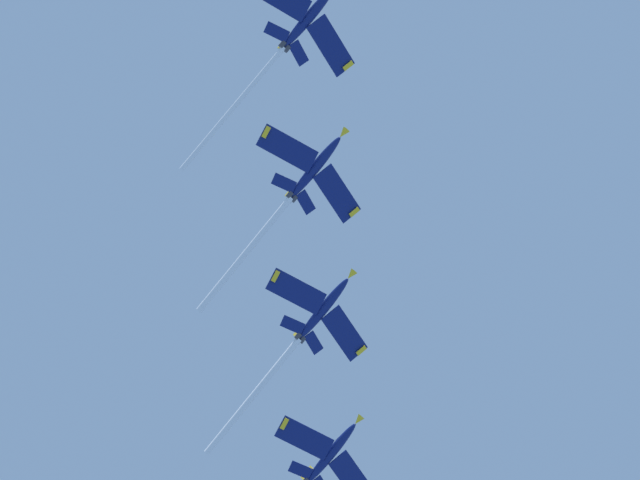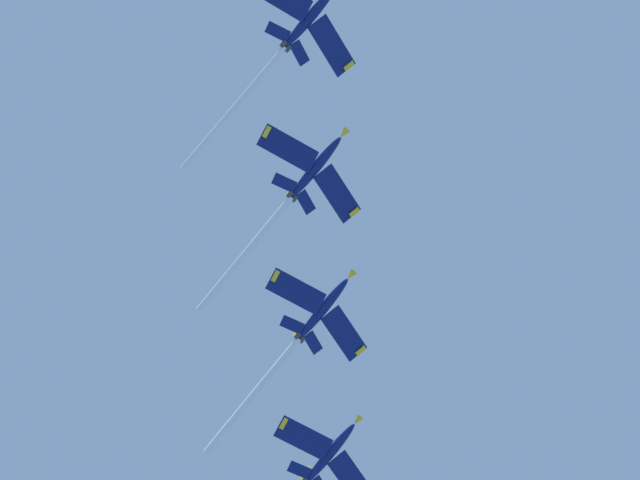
{
  "view_description": "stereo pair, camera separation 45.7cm",
  "coord_description": "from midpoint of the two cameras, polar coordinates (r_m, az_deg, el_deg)",
  "views": [
    {
      "loc": [
        21.37,
        32.79,
        1.84
      ],
      "look_at": [
        -24.78,
        -43.36,
        165.64
      ],
      "focal_mm": 68.81,
      "sensor_mm": 36.0,
      "label": 1
    },
    {
      "loc": [
        21.76,
        32.55,
        1.84
      ],
      "look_at": [
        -24.78,
        -43.36,
        165.64
      ],
      "focal_mm": 68.81,
      "sensor_mm": 36.0,
      "label": 2
    }
  ],
  "objects": [
    {
      "name": "jet_lead",
      "position": [
        183.27,
        -1.38,
        9.36
      ],
      "size": [
        19.51,
        32.1,
        19.05
      ],
      "color": "navy"
    },
    {
      "name": "jet_third",
      "position": [
        187.9,
        -0.99,
        -4.52
      ],
      "size": [
        19.52,
        31.15,
        17.9
      ],
      "color": "navy"
    },
    {
      "name": "jet_second",
      "position": [
        184.12,
        -1.3,
        2.15
      ],
      "size": [
        19.53,
        30.86,
        17.87
      ],
      "color": "navy"
    }
  ]
}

